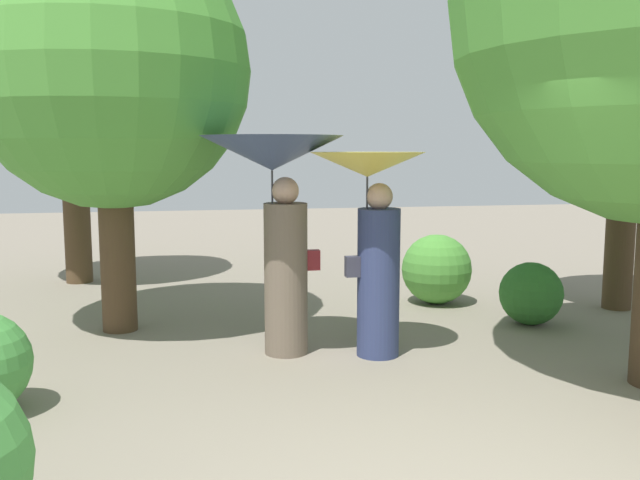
% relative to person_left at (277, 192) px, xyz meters
% --- Properties ---
extents(person_left, '(1.39, 1.39, 2.17)m').
position_rel_person_left_xyz_m(person_left, '(0.00, 0.00, 0.00)').
color(person_left, '#6B5B4C').
rests_on(person_left, ground).
extents(person_right, '(1.11, 1.11, 2.01)m').
position_rel_person_left_xyz_m(person_right, '(0.91, -0.24, -0.27)').
color(person_right, navy).
rests_on(person_right, ground).
extents(tree_near_left, '(3.04, 3.04, 4.88)m').
position_rel_person_left_xyz_m(tree_near_left, '(-1.64, 1.23, 1.52)').
color(tree_near_left, '#4C3823').
rests_on(tree_near_left, ground).
extents(tree_mid_left, '(2.74, 2.74, 4.86)m').
position_rel_person_left_xyz_m(tree_mid_left, '(-2.52, 4.28, 1.60)').
color(tree_mid_left, '#4C3823').
rests_on(tree_mid_left, ground).
extents(tree_mid_right, '(2.45, 2.45, 4.38)m').
position_rel_person_left_xyz_m(tree_mid_right, '(4.54, 1.13, 1.28)').
color(tree_mid_right, '#4C3823').
rests_on(tree_mid_right, ground).
extents(bush_path_left, '(0.92, 0.92, 0.92)m').
position_rel_person_left_xyz_m(bush_path_left, '(2.36, 1.84, -1.16)').
color(bush_path_left, '#4C9338').
rests_on(bush_path_left, ground).
extents(bush_path_right, '(0.73, 0.73, 0.73)m').
position_rel_person_left_xyz_m(bush_path_right, '(3.05, 0.59, -1.25)').
color(bush_path_right, '#2D6B28').
rests_on(bush_path_right, ground).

